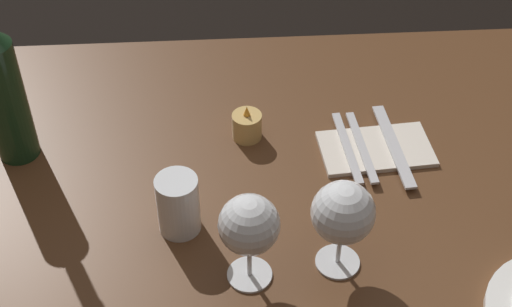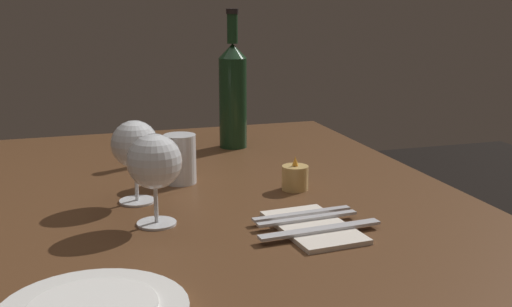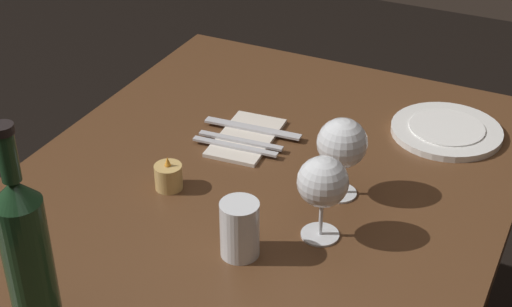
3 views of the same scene
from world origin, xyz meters
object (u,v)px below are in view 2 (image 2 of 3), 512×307
Objects in this scene: fork_outer at (302,214)px; wine_bottle at (233,93)px; water_tumbler at (180,161)px; wine_glass_left at (135,146)px; votive_candle at (295,178)px; folded_napkin at (313,227)px; fork_inner at (308,218)px; table_knife at (320,230)px; wine_glass_right at (154,163)px.

wine_bottle is at bearing 176.50° from fork_outer.
wine_bottle is 3.40× the size of water_tumbler.
wine_glass_left is 0.16m from water_tumbler.
folded_napkin is at bearing -13.09° from votive_candle.
folded_napkin is at bearing 0.00° from fork_inner.
wine_bottle is at bearing 176.93° from table_knife.
water_tumbler is 1.49× the size of votive_candle.
votive_candle is 0.37× the size of fork_inner.
votive_candle is (0.11, 0.21, -0.02)m from water_tumbler.
votive_candle is 0.20m from fork_inner.
votive_candle reaches higher than table_knife.
votive_candle is 0.32× the size of table_knife.
wine_bottle is 0.35m from water_tumbler.
votive_candle is at bearing 163.25° from fork_outer.
wine_glass_left is 0.34m from fork_inner.
fork_outer and table_knife have the same top height.
wine_glass_right is 0.29m from table_knife.
wine_bottle reaches higher than wine_glass_right.
water_tumbler is 0.50× the size of folded_napkin.
fork_outer is (0.05, 0.24, -0.10)m from wine_glass_right.
votive_candle is 0.23m from folded_napkin.
water_tumbler is 0.47× the size of table_knife.
water_tumbler is 0.35m from fork_inner.
table_knife is (0.25, -0.05, -0.01)m from votive_candle.
wine_glass_right is 0.33m from votive_candle.
wine_bottle reaches higher than wine_glass_left.
fork_inner is (0.21, 0.26, -0.10)m from wine_glass_left.
water_tumbler reaches higher than votive_candle.
votive_candle is at bearing 2.48° from wine_bottle.
wine_glass_left reaches higher than water_tumbler.
wine_bottle is at bearing 145.76° from water_tumbler.
wine_glass_right is 2.30× the size of votive_candle.
folded_napkin is 0.94× the size of table_knife.
wine_bottle is at bearing -177.52° from votive_candle.
folded_napkin is (0.33, 0.15, -0.04)m from water_tumbler.
wine_glass_left is at bearing -132.26° from folded_napkin.
table_knife is at bearing 0.00° from folded_napkin.
wine_glass_right is 0.28m from folded_napkin.
wine_bottle is 0.57m from fork_outer.
fork_inner is 0.02m from fork_outer.
water_tumbler reaches higher than folded_napkin.
fork_outer is at bearing -3.50° from wine_bottle.
wine_glass_right reaches higher than votive_candle.
wine_bottle is at bearing 142.56° from wine_glass_left.
fork_inner is at bearing 26.52° from water_tumbler.
votive_candle is at bearing 168.43° from table_knife.
wine_glass_left is 0.48m from wine_bottle.
water_tumbler reaches higher than fork_inner.
wine_glass_left is 0.73× the size of table_knife.
wine_bottle is 0.41m from votive_candle.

